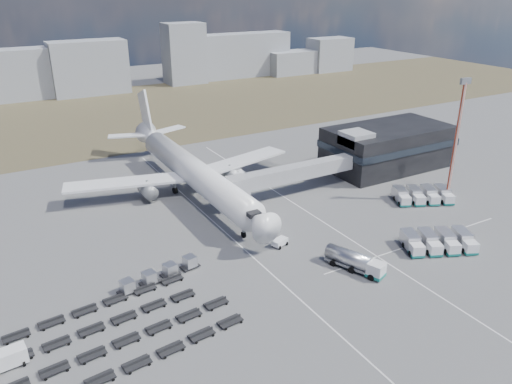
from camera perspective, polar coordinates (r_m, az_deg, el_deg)
ground at (r=82.44m, az=1.59°, el=-7.74°), size 420.00×420.00×0.00m
grass_strip at (r=179.39m, az=-17.17°, el=8.37°), size 420.00×90.00×0.01m
lane_markings at (r=89.38m, az=5.96°, el=-5.26°), size 47.12×110.00×0.01m
terminal at (r=125.24m, az=14.77°, el=5.08°), size 30.40×16.40×11.00m
jet_bridge at (r=103.52m, az=3.28°, el=1.96°), size 30.30×3.80×7.05m
airliner at (r=106.48m, az=-7.47°, el=2.54°), size 51.59×64.53×17.62m
skyline at (r=218.29m, az=-17.47°, el=13.16°), size 283.61×19.72×25.73m
fuel_tanker at (r=80.46m, az=11.22°, el=-7.75°), size 5.85×9.95×3.14m
pushback_tug at (r=86.19m, az=2.73°, el=-5.79°), size 3.18×2.42×1.32m
utility_van at (r=68.29m, az=-26.53°, el=-16.72°), size 4.50×2.39×2.30m
catering_truck at (r=112.24m, az=-2.43°, el=1.80°), size 3.82×7.22×3.16m
service_trucks_near at (r=90.39m, az=20.11°, el=-5.33°), size 12.99×10.41×2.54m
service_trucks_far at (r=108.51m, az=18.51°, el=-0.34°), size 12.77×10.34×2.49m
uld_row at (r=78.04m, az=-10.93°, el=-9.16°), size 13.76×4.21×1.89m
baggage_dollies at (r=68.42m, az=-17.55°, el=-15.83°), size 35.93×19.18×0.80m
floodlight_mast at (r=106.59m, az=21.85°, el=5.29°), size 2.39×1.96×25.34m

